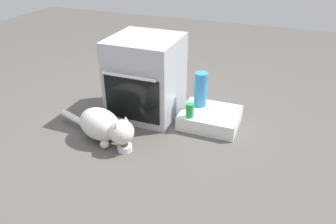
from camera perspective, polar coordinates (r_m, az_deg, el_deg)
ground at (r=2.54m, az=-6.76°, el=-4.91°), size 8.00×8.00×0.00m
oven at (r=2.75m, az=-3.99°, el=6.34°), size 0.56×0.60×0.69m
pantry_cabinet at (r=2.70m, az=7.59°, el=-1.04°), size 0.48×0.40×0.12m
food_bowl at (r=2.40m, az=-7.80°, el=-6.31°), size 0.11×0.11×0.07m
cat at (r=2.47m, az=-11.47°, el=-2.44°), size 0.78×0.34×0.27m
soda_can at (r=2.55m, az=3.96°, el=0.30°), size 0.07×0.07×0.12m
water_bottle at (r=2.69m, az=5.91°, el=4.08°), size 0.11×0.11×0.30m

